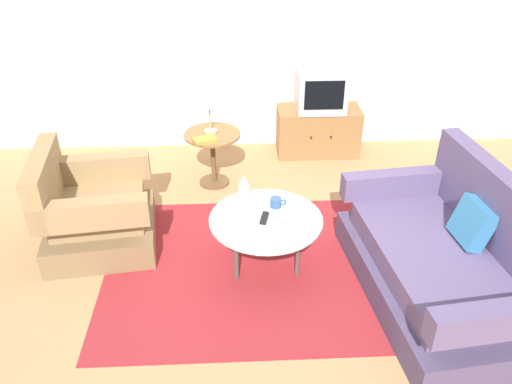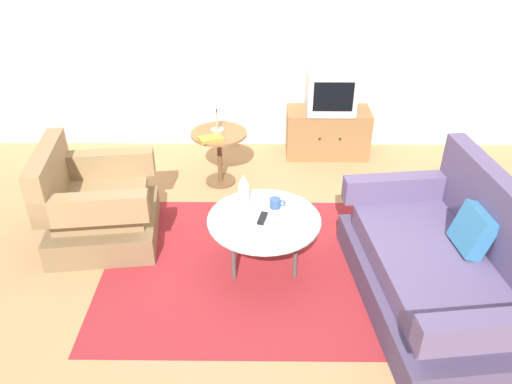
# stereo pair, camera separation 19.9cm
# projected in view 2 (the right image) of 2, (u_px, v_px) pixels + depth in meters

# --- Properties ---
(ground_plane) EXTENTS (16.00, 16.00, 0.00)m
(ground_plane) POSITION_uv_depth(u_px,v_px,m) (265.00, 264.00, 4.13)
(ground_plane) COLOR #AD7F51
(back_wall) EXTENTS (9.00, 0.12, 2.70)m
(back_wall) POSITION_uv_depth(u_px,v_px,m) (265.00, 26.00, 5.35)
(back_wall) COLOR beige
(back_wall) RESTS_ON ground
(area_rug) EXTENTS (2.55, 1.90, 0.00)m
(area_rug) POSITION_uv_depth(u_px,v_px,m) (264.00, 266.00, 4.11)
(area_rug) COLOR maroon
(area_rug) RESTS_ON ground
(armchair) EXTENTS (0.97, 0.96, 0.87)m
(armchair) POSITION_uv_depth(u_px,v_px,m) (96.00, 209.00, 4.27)
(armchair) COLOR brown
(armchair) RESTS_ON ground
(couch) EXTENTS (1.14, 1.79, 0.96)m
(couch) POSITION_uv_depth(u_px,v_px,m) (444.00, 269.00, 3.61)
(couch) COLOR #4B3E5C
(couch) RESTS_ON ground
(coffee_table) EXTENTS (0.87, 0.87, 0.47)m
(coffee_table) POSITION_uv_depth(u_px,v_px,m) (264.00, 223.00, 3.88)
(coffee_table) COLOR #B2C6C1
(coffee_table) RESTS_ON ground
(side_table) EXTENTS (0.55, 0.55, 0.56)m
(side_table) POSITION_uv_depth(u_px,v_px,m) (219.00, 146.00, 5.05)
(side_table) COLOR olive
(side_table) RESTS_ON ground
(tv_stand) EXTENTS (0.90, 0.44, 0.53)m
(tv_stand) POSITION_uv_depth(u_px,v_px,m) (327.00, 133.00, 5.65)
(tv_stand) COLOR olive
(tv_stand) RESTS_ON ground
(television) EXTENTS (0.51, 0.44, 0.43)m
(television) POSITION_uv_depth(u_px,v_px,m) (331.00, 92.00, 5.39)
(television) COLOR #B7B7BC
(television) RESTS_ON tv_stand
(table_lamp) EXTENTS (0.18, 0.18, 0.43)m
(table_lamp) POSITION_uv_depth(u_px,v_px,m) (216.00, 100.00, 4.82)
(table_lamp) COLOR #9E937A
(table_lamp) RESTS_ON side_table
(vase) EXTENTS (0.08, 0.08, 0.28)m
(vase) POSITION_uv_depth(u_px,v_px,m) (244.00, 191.00, 3.96)
(vase) COLOR white
(vase) RESTS_ON coffee_table
(mug) EXTENTS (0.13, 0.09, 0.08)m
(mug) POSITION_uv_depth(u_px,v_px,m) (275.00, 203.00, 3.98)
(mug) COLOR #335184
(mug) RESTS_ON coffee_table
(tv_remote_dark) EXTENTS (0.08, 0.16, 0.02)m
(tv_remote_dark) POSITION_uv_depth(u_px,v_px,m) (262.00, 218.00, 3.85)
(tv_remote_dark) COLOR black
(tv_remote_dark) RESTS_ON coffee_table
(book) EXTENTS (0.26, 0.22, 0.03)m
(book) POSITION_uv_depth(u_px,v_px,m) (211.00, 139.00, 4.81)
(book) COLOR olive
(book) RESTS_ON side_table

